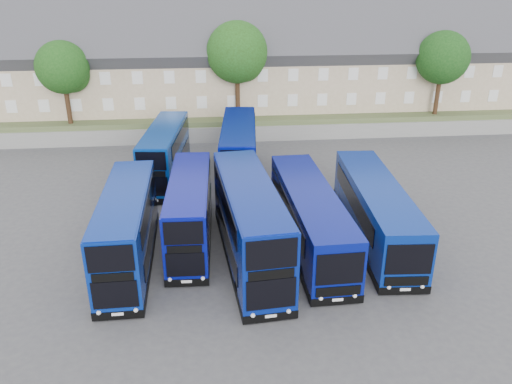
% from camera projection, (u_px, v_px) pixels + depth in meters
% --- Properties ---
extents(ground, '(120.00, 120.00, 0.00)m').
position_uv_depth(ground, '(232.00, 279.00, 26.70)').
color(ground, '#434348').
rests_on(ground, ground).
extents(retaining_wall, '(70.00, 0.40, 1.50)m').
position_uv_depth(retaining_wall, '(219.00, 135.00, 48.29)').
color(retaining_wall, slate).
rests_on(retaining_wall, ground).
extents(earth_bank, '(80.00, 20.00, 2.00)m').
position_uv_depth(earth_bank, '(216.00, 107.00, 57.32)').
color(earth_bank, '#4A5932').
rests_on(earth_bank, ground).
extents(terrace_row, '(66.00, 10.40, 11.20)m').
position_uv_depth(terrace_row, '(273.00, 62.00, 51.97)').
color(terrace_row, tan).
rests_on(terrace_row, earth_bank).
extents(dd_front_left, '(2.62, 10.63, 4.20)m').
position_uv_depth(dd_front_left, '(127.00, 230.00, 27.43)').
color(dd_front_left, navy).
rests_on(dd_front_left, ground).
extents(dd_front_mid, '(2.62, 10.14, 4.00)m').
position_uv_depth(dd_front_mid, '(190.00, 212.00, 29.74)').
color(dd_front_mid, '#070E87').
rests_on(dd_front_mid, ground).
extents(dd_front_right, '(3.64, 11.76, 4.60)m').
position_uv_depth(dd_front_right, '(249.00, 225.00, 27.62)').
color(dd_front_right, navy).
rests_on(dd_front_right, ground).
extents(dd_rear_left, '(3.46, 10.61, 4.14)m').
position_uv_depth(dd_rear_left, '(165.00, 154.00, 39.15)').
color(dd_rear_left, '#083793').
rests_on(dd_rear_left, ground).
extents(dd_rear_right, '(3.52, 11.35, 4.44)m').
position_uv_depth(dd_rear_right, '(239.00, 153.00, 39.02)').
color(dd_rear_right, '#07128A').
rests_on(dd_rear_right, ground).
extents(coach_east_a, '(3.05, 12.78, 3.47)m').
position_uv_depth(coach_east_a, '(310.00, 218.00, 29.57)').
color(coach_east_a, navy).
rests_on(coach_east_a, ground).
extents(coach_east_b, '(3.42, 12.83, 3.47)m').
position_uv_depth(coach_east_b, '(376.00, 212.00, 30.40)').
color(coach_east_b, navy).
rests_on(coach_east_b, ground).
extents(tree_west, '(4.80, 4.80, 7.65)m').
position_uv_depth(tree_west, '(65.00, 69.00, 45.55)').
color(tree_west, '#382314').
rests_on(tree_west, earth_bank).
extents(tree_mid, '(5.76, 5.76, 9.18)m').
position_uv_depth(tree_mid, '(239.00, 55.00, 47.02)').
color(tree_mid, '#382314').
rests_on(tree_mid, earth_bank).
extents(tree_east, '(5.12, 5.12, 8.16)m').
position_uv_depth(tree_east, '(443.00, 60.00, 48.61)').
color(tree_east, '#382314').
rests_on(tree_east, earth_bank).
extents(tree_far, '(5.44, 5.44, 8.67)m').
position_uv_depth(tree_far, '(468.00, 46.00, 55.39)').
color(tree_far, '#382314').
rests_on(tree_far, earth_bank).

